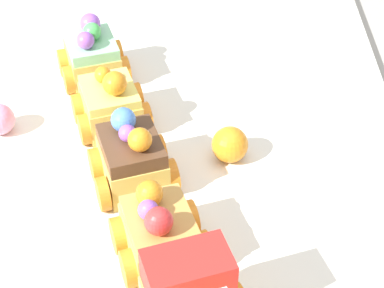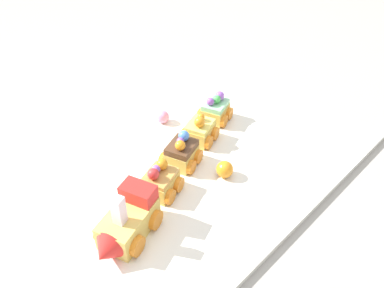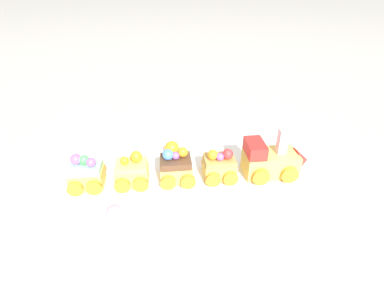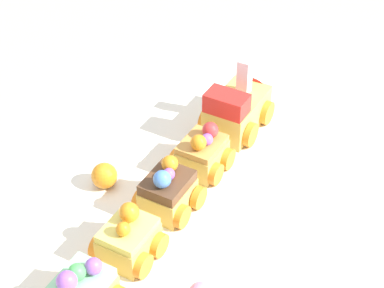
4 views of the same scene
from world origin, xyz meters
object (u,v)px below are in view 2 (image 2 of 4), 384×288
(cake_train_locomotive, at_px, (126,224))
(cake_car_chocolate, at_px, (182,153))
(cake_car_lemon, at_px, (200,131))
(cake_car_mint, at_px, (215,110))
(gumball_pink, at_px, (163,117))
(gumball_orange, at_px, (225,169))
(cake_car_caramel, at_px, (160,182))

(cake_train_locomotive, height_order, cake_car_chocolate, cake_train_locomotive)
(cake_car_lemon, bearing_deg, cake_car_mint, -179.89)
(gumball_pink, bearing_deg, cake_car_mint, 140.56)
(cake_train_locomotive, xyz_separation_m, cake_car_lemon, (-0.25, -0.09, -0.01))
(cake_train_locomotive, height_order, cake_car_mint, cake_train_locomotive)
(cake_car_lemon, distance_m, gumball_orange, 0.12)
(cake_car_caramel, bearing_deg, cake_train_locomotive, 0.18)
(cake_train_locomotive, height_order, gumball_pink, cake_train_locomotive)
(cake_car_caramel, relative_size, cake_car_chocolate, 1.00)
(cake_car_chocolate, relative_size, cake_car_lemon, 1.00)
(cake_car_caramel, xyz_separation_m, gumball_pink, (-0.14, -0.15, -0.01))
(cake_car_lemon, relative_size, gumball_orange, 2.54)
(cake_car_mint, bearing_deg, gumball_pink, -58.89)
(cake_car_caramel, height_order, gumball_pink, cake_car_caramel)
(cake_car_lemon, xyz_separation_m, gumball_pink, (0.01, -0.10, -0.01))
(cake_car_chocolate, height_order, gumball_pink, cake_car_chocolate)
(cake_car_mint, xyz_separation_m, gumball_orange, (0.12, 0.13, -0.01))
(gumball_pink, bearing_deg, cake_train_locomotive, 38.18)
(cake_train_locomotive, relative_size, cake_car_chocolate, 1.68)
(cake_car_mint, bearing_deg, cake_car_lemon, 0.11)
(cake_car_mint, bearing_deg, cake_car_caramel, -0.09)
(cake_car_lemon, bearing_deg, gumball_pink, -102.55)
(cake_car_caramel, xyz_separation_m, cake_car_lemon, (-0.15, -0.05, -0.00))
(cake_train_locomotive, distance_m, cake_car_mint, 0.35)
(gumball_orange, xyz_separation_m, gumball_pink, (-0.03, -0.21, -0.00))
(cake_train_locomotive, distance_m, cake_car_caramel, 0.11)
(cake_train_locomotive, distance_m, cake_car_lemon, 0.27)
(cake_car_caramel, distance_m, gumball_pink, 0.21)
(gumball_pink, bearing_deg, cake_car_chocolate, 63.38)
(gumball_orange, bearing_deg, cake_train_locomotive, -4.83)
(cake_train_locomotive, distance_m, gumball_orange, 0.21)
(cake_train_locomotive, relative_size, cake_car_mint, 1.68)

